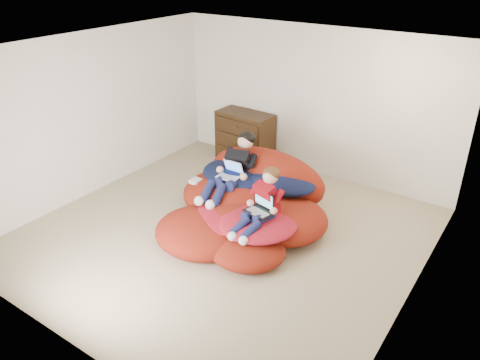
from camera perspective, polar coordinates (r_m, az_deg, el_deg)
The scene contains 9 objects.
room_shell at distance 6.43m, azimuth -1.95°, elevation -4.87°, with size 5.10×5.10×2.77m.
dresser at distance 8.56m, azimuth 0.59°, elevation 5.24°, with size 1.06×0.61×0.92m.
beanbag_pile at distance 6.75m, azimuth 1.00°, elevation -2.76°, with size 2.38×2.51×0.92m.
cream_pillow at distance 7.39m, azimuth 2.13°, elevation 3.00°, with size 0.40×0.25×0.25m, color beige.
older_boy at distance 6.83m, azimuth -0.71°, elevation 1.77°, with size 0.44×1.23×0.79m.
younger_boy at distance 6.04m, azimuth 2.72°, elevation -2.53°, with size 0.37×0.94×0.73m.
laptop_white at distance 6.79m, azimuth -1.17°, elevation 0.93°, with size 0.31×0.30×0.22m.
laptop_black at distance 6.05m, azimuth 2.56°, elevation -3.22°, with size 0.40×0.34×0.26m.
power_adapter at distance 7.05m, azimuth -5.40°, elevation -0.14°, with size 0.16×0.16×0.06m, color silver.
Camera 1 is at (3.29, -4.40, 3.57)m, focal length 35.00 mm.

